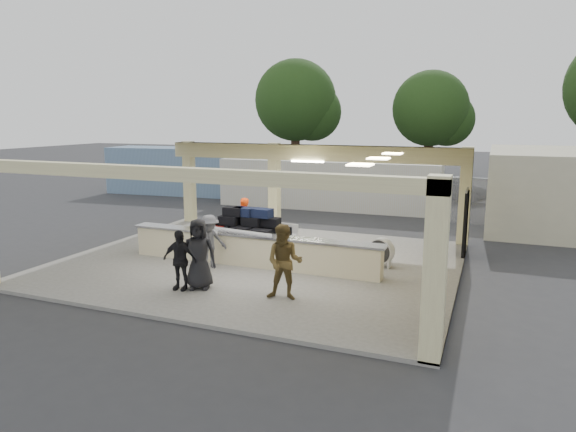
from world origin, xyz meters
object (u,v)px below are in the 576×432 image
at_px(passenger_c, 210,242).
at_px(passenger_d, 199,254).
at_px(car_white_a, 556,196).
at_px(container_blue, 195,171).
at_px(container_white, 328,184).
at_px(passenger_a, 285,262).
at_px(baggage_counter, 251,250).
at_px(drum_fan, 381,251).
at_px(passenger_b, 180,260).
at_px(car_dark, 449,189).
at_px(baggage_handler, 244,222).
at_px(luggage_cart, 249,229).

height_order(passenger_c, passenger_d, passenger_d).
bearing_deg(car_white_a, container_blue, 118.34).
bearing_deg(container_white, passenger_d, -88.36).
bearing_deg(passenger_a, container_blue, 118.49).
height_order(baggage_counter, drum_fan, baggage_counter).
distance_m(drum_fan, passenger_a, 4.08).
distance_m(passenger_b, container_white, 13.86).
bearing_deg(car_dark, drum_fan, -161.37).
xyz_separation_m(passenger_b, car_dark, (5.23, 18.43, -0.25)).
height_order(passenger_d, container_blue, container_blue).
xyz_separation_m(passenger_c, passenger_d, (0.69, -1.73, 0.12)).
distance_m(baggage_handler, passenger_b, 4.73).
xyz_separation_m(passenger_b, passenger_c, (-0.26, 1.98, 0.01)).
bearing_deg(container_blue, baggage_handler, -55.86).
xyz_separation_m(car_dark, container_white, (-5.55, -4.58, 0.56)).
bearing_deg(drum_fan, passenger_b, -121.55).
bearing_deg(luggage_cart, drum_fan, 12.55).
relative_size(luggage_cart, car_white_a, 0.57).
height_order(passenger_b, passenger_d, passenger_d).
height_order(drum_fan, container_blue, container_blue).
xyz_separation_m(drum_fan, car_white_a, (5.92, 13.09, 0.15)).
xyz_separation_m(luggage_cart, passenger_b, (-0.17, -3.72, -0.09)).
relative_size(baggage_handler, passenger_c, 1.06).
relative_size(passenger_b, car_white_a, 0.31).
bearing_deg(passenger_b, container_blue, 115.94).
bearing_deg(luggage_cart, container_white, 101.22).
height_order(baggage_handler, car_dark, baggage_handler).
distance_m(baggage_handler, car_dark, 14.88).
bearing_deg(passenger_c, container_white, 35.62).
bearing_deg(passenger_a, car_dark, 72.45).
distance_m(car_white_a, car_dark, 5.31).
xyz_separation_m(baggage_counter, baggage_handler, (-1.28, 2.01, 0.37)).
xyz_separation_m(passenger_d, car_white_a, (9.95, 16.87, -0.31)).
bearing_deg(passenger_a, luggage_cart, 117.98).
xyz_separation_m(baggage_counter, luggage_cart, (-0.60, 1.03, 0.40)).
height_order(drum_fan, car_dark, car_dark).
distance_m(luggage_cart, car_white_a, 16.85).
bearing_deg(baggage_counter, container_blue, 127.99).
xyz_separation_m(passenger_a, container_white, (-3.14, 13.53, 0.16)).
bearing_deg(car_white_a, passenger_d, 172.79).
relative_size(luggage_cart, car_dark, 0.76).
xyz_separation_m(baggage_counter, passenger_a, (2.06, -2.37, 0.46)).
relative_size(luggage_cart, passenger_b, 1.83).
distance_m(passenger_b, passenger_c, 2.00).
height_order(luggage_cart, passenger_c, passenger_c).
height_order(baggage_counter, passenger_d, passenger_d).
distance_m(luggage_cart, passenger_b, 3.73).
bearing_deg(baggage_counter, car_dark, 74.17).
distance_m(baggage_handler, passenger_a, 5.50).
bearing_deg(baggage_counter, drum_fan, 19.94).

